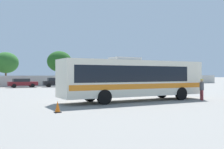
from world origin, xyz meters
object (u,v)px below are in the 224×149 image
at_px(traffic_cone_on_apron, 58,107).
at_px(coach_bus_cream_orange, 133,78).
at_px(roadside_tree_midright, 59,61).
at_px(roadside_tree_midleft, 6,63).
at_px(parked_car_third_black, 56,82).
at_px(parked_car_second_maroon, 22,83).
at_px(attendant_by_bus_door, 202,88).

bearing_deg(traffic_cone_on_apron, coach_bus_cream_orange, 28.33).
height_order(coach_bus_cream_orange, roadside_tree_midright, roadside_tree_midright).
bearing_deg(roadside_tree_midleft, roadside_tree_midright, -10.78).
xyz_separation_m(coach_bus_cream_orange, roadside_tree_midright, (3.25, 35.13, 2.89)).
height_order(coach_bus_cream_orange, traffic_cone_on_apron, coach_bus_cream_orange).
distance_m(parked_car_third_black, roadside_tree_midright, 10.00).
distance_m(coach_bus_cream_orange, parked_car_third_black, 26.39).
relative_size(parked_car_second_maroon, traffic_cone_on_apron, 7.16).
bearing_deg(roadside_tree_midright, attendant_by_bus_door, -86.76).
xyz_separation_m(attendant_by_bus_door, parked_car_second_maroon, (-10.31, 28.50, -0.20)).
height_order(parked_car_third_black, traffic_cone_on_apron, parked_car_third_black).
height_order(parked_car_third_black, roadside_tree_midleft, roadside_tree_midleft).
relative_size(roadside_tree_midleft, traffic_cone_on_apron, 9.96).
distance_m(parked_car_second_maroon, traffic_cone_on_apron, 30.48).
bearing_deg(attendant_by_bus_door, parked_car_second_maroon, 109.89).
relative_size(roadside_tree_midleft, roadside_tree_midright, 0.94).
relative_size(parked_car_second_maroon, roadside_tree_midleft, 0.72).
xyz_separation_m(coach_bus_cream_orange, traffic_cone_on_apron, (-6.93, -3.73, -1.51)).
xyz_separation_m(roadside_tree_midleft, roadside_tree_midright, (9.94, -1.89, 0.36)).
xyz_separation_m(attendant_by_bus_door, roadside_tree_midright, (-2.09, 36.95, 3.74)).
relative_size(roadside_tree_midright, traffic_cone_on_apron, 10.63).
bearing_deg(parked_car_third_black, attendant_by_bus_door, -80.08).
distance_m(attendant_by_bus_door, roadside_tree_midleft, 40.80).
distance_m(parked_car_third_black, roadside_tree_midleft, 13.28).
distance_m(parked_car_second_maroon, parked_car_third_black, 5.39).
bearing_deg(coach_bus_cream_orange, parked_car_third_black, 89.11).
bearing_deg(coach_bus_cream_orange, parked_car_second_maroon, 100.55).
bearing_deg(parked_car_second_maroon, coach_bus_cream_orange, -79.45).
relative_size(attendant_by_bus_door, roadside_tree_midright, 0.25).
bearing_deg(coach_bus_cream_orange, roadside_tree_midleft, 100.24).
xyz_separation_m(coach_bus_cream_orange, parked_car_third_black, (0.41, 26.37, -1.00)).
bearing_deg(parked_car_second_maroon, attendant_by_bus_door, -70.11).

